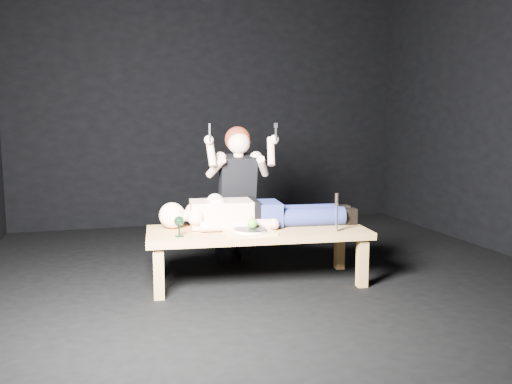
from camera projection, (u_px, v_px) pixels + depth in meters
The scene contains 13 objects.
ground at pixel (269, 275), 4.56m from camera, with size 5.00×5.00×0.00m, color black.
back_wall at pixel (212, 107), 6.74m from camera, with size 5.00×5.00×0.00m, color black.
table at pixel (258, 256), 4.34m from camera, with size 1.79×0.67×0.45m, color tan.
lying_man at pixel (261, 210), 4.44m from camera, with size 1.85×0.56×0.27m, color beige, non-canonical shape.
kneeling_woman at pixel (236, 194), 4.87m from camera, with size 0.70×0.79×1.32m, color black, non-canonical shape.
serving_tray at pixel (250, 233), 4.11m from camera, with size 0.37×0.27×0.02m, color tan.
plate at pixel (250, 230), 4.11m from camera, with size 0.25×0.25×0.02m, color white.
apple at pixel (252, 224), 4.12m from camera, with size 0.08×0.08×0.08m, color green.
goblet at pixel (179, 226), 4.02m from camera, with size 0.08×0.08×0.16m, color black, non-canonical shape.
fork_flat at pixel (213, 236), 4.02m from camera, with size 0.02×0.19×0.01m, color #B2B2B7.
knife_flat at pixel (266, 233), 4.13m from camera, with size 0.02×0.19×0.01m, color #B2B2B7.
spoon_flat at pixel (258, 232), 4.18m from camera, with size 0.02×0.19×0.01m, color #B2B2B7.
carving_knife at pixel (337, 212), 4.20m from camera, with size 0.04×0.04×0.31m, color #B2B2B7, non-canonical shape.
Camera 1 is at (-1.31, -4.23, 1.33)m, focal length 36.94 mm.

